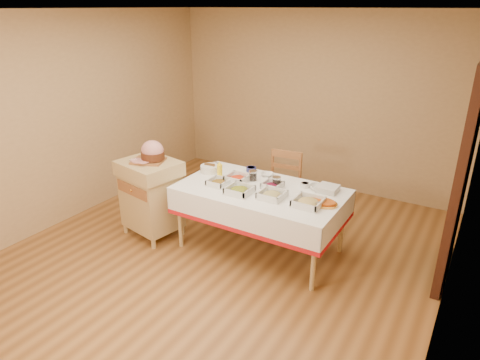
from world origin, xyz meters
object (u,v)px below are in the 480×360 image
at_px(dining_table, 260,202).
at_px(ham_on_board, 152,153).
at_px(plate_stack, 328,189).
at_px(preserve_jar_left, 253,176).
at_px(preserve_jar_right, 277,182).
at_px(bread_basket, 210,169).
at_px(brass_platter, 323,203).
at_px(dining_chair, 282,189).
at_px(mustard_bottle, 220,170).
at_px(butcher_cart, 151,194).

distance_m(dining_table, ham_on_board, 1.38).
bearing_deg(plate_stack, preserve_jar_left, -170.45).
distance_m(preserve_jar_right, bread_basket, 0.90).
height_order(preserve_jar_left, brass_platter, preserve_jar_left).
bearing_deg(brass_platter, ham_on_board, -171.39).
relative_size(dining_chair, mustard_bottle, 4.92).
distance_m(preserve_jar_right, plate_stack, 0.56).
distance_m(bread_basket, plate_stack, 1.44).
distance_m(dining_table, brass_platter, 0.75).
xyz_separation_m(dining_table, dining_chair, (-0.05, 0.66, -0.10)).
bearing_deg(butcher_cart, bread_basket, 43.50).
xyz_separation_m(plate_stack, brass_platter, (0.07, -0.34, -0.01)).
relative_size(dining_table, preserve_jar_left, 15.31).
bearing_deg(ham_on_board, bread_basket, 43.89).
height_order(dining_table, ham_on_board, ham_on_board).
distance_m(preserve_jar_left, preserve_jar_right, 0.32).
height_order(butcher_cart, ham_on_board, ham_on_board).
distance_m(dining_chair, ham_on_board, 1.65).
bearing_deg(dining_table, preserve_jar_right, 46.53).
bearing_deg(dining_table, ham_on_board, -165.45).
xyz_separation_m(butcher_cart, preserve_jar_right, (1.42, 0.49, 0.28)).
bearing_deg(dining_chair, preserve_jar_left, -105.85).
bearing_deg(butcher_cart, brass_platter, 9.28).
relative_size(ham_on_board, mustard_bottle, 1.95).
height_order(preserve_jar_right, brass_platter, preserve_jar_right).
distance_m(bread_basket, brass_platter, 1.51).
bearing_deg(ham_on_board, butcher_cart, -141.84).
bearing_deg(dining_chair, dining_table, -85.26).
bearing_deg(preserve_jar_left, plate_stack, 9.55).
height_order(ham_on_board, mustard_bottle, ham_on_board).
xyz_separation_m(preserve_jar_left, bread_basket, (-0.58, -0.03, -0.01)).
bearing_deg(bread_basket, butcher_cart, -136.50).
xyz_separation_m(dining_chair, ham_on_board, (-1.20, -0.99, 0.56)).
distance_m(ham_on_board, preserve_jar_left, 1.20).
height_order(ham_on_board, bread_basket, ham_on_board).
xyz_separation_m(preserve_jar_left, mustard_bottle, (-0.38, -0.11, 0.03)).
relative_size(mustard_bottle, bread_basket, 0.86).
height_order(mustard_bottle, bread_basket, mustard_bottle).
relative_size(mustard_bottle, plate_stack, 0.92).
relative_size(dining_table, butcher_cart, 1.93).
distance_m(butcher_cart, bread_basket, 0.77).
distance_m(butcher_cart, brass_platter, 2.07).
xyz_separation_m(preserve_jar_right, brass_platter, (0.60, -0.16, -0.04)).
distance_m(dining_table, butcher_cart, 1.35).
bearing_deg(dining_table, preserve_jar_left, 139.05).
relative_size(preserve_jar_left, brass_platter, 0.39).
bearing_deg(ham_on_board, dining_table, 14.55).
bearing_deg(brass_platter, preserve_jar_left, 168.12).
bearing_deg(bread_basket, brass_platter, -6.17).
bearing_deg(bread_basket, plate_stack, 6.97).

